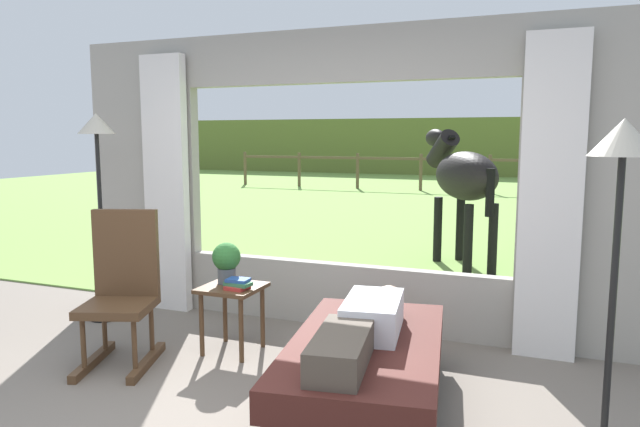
{
  "coord_description": "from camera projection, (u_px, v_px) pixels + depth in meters",
  "views": [
    {
      "loc": [
        1.7,
        -2.45,
        1.66
      ],
      "look_at": [
        0.0,
        1.8,
        1.05
      ],
      "focal_mm": 32.84,
      "sensor_mm": 36.0,
      "label": 1
    }
  ],
  "objects": [
    {
      "name": "back_wall_with_window",
      "position": [
        340.0,
        184.0,
        5.02
      ],
      "size": [
        5.2,
        0.12,
        2.55
      ],
      "color": "#9E998E",
      "rests_on": "ground_plane"
    },
    {
      "name": "potted_plant",
      "position": [
        226.0,
        260.0,
        4.53
      ],
      "size": [
        0.22,
        0.22,
        0.32
      ],
      "color": "#4C5156",
      "rests_on": "side_table"
    },
    {
      "name": "book_stack",
      "position": [
        238.0,
        284.0,
        4.38
      ],
      "size": [
        0.21,
        0.16,
        0.08
      ],
      "color": "#B22D28",
      "rests_on": "side_table"
    },
    {
      "name": "curtain_panel_right",
      "position": [
        551.0,
        199.0,
        4.27
      ],
      "size": [
        0.44,
        0.1,
        2.4
      ],
      "primitive_type": "cube",
      "color": "silver",
      "rests_on": "ground_plane"
    },
    {
      "name": "curtain_panel_left",
      "position": [
        166.0,
        185.0,
        5.51
      ],
      "size": [
        0.44,
        0.1,
        2.4
      ],
      "primitive_type": "cube",
      "color": "silver",
      "rests_on": "ground_plane"
    },
    {
      "name": "distant_hill_ridge",
      "position": [
        510.0,
        147.0,
        24.12
      ],
      "size": [
        36.0,
        2.0,
        2.4
      ],
      "primitive_type": "cube",
      "color": "olive",
      "rests_on": "ground_plane"
    },
    {
      "name": "horse",
      "position": [
        463.0,
        177.0,
        7.27
      ],
      "size": [
        1.33,
        1.68,
        1.73
      ],
      "rotation": [
        0.0,
        0.0,
        0.61
      ],
      "color": "black",
      "rests_on": "outdoor_pasture_lawn"
    },
    {
      "name": "pasture_fence_line",
      "position": [
        490.0,
        168.0,
        16.83
      ],
      "size": [
        16.1,
        0.1,
        1.1
      ],
      "color": "brown",
      "rests_on": "outdoor_pasture_lawn"
    },
    {
      "name": "side_table",
      "position": [
        232.0,
        298.0,
        4.48
      ],
      "size": [
        0.44,
        0.44,
        0.52
      ],
      "color": "#4C331E",
      "rests_on": "ground_plane"
    },
    {
      "name": "rocking_chair",
      "position": [
        122.0,
        289.0,
        4.28
      ],
      "size": [
        0.66,
        0.79,
        1.12
      ],
      "rotation": [
        0.0,
        0.0,
        0.34
      ],
      "color": "#4C331E",
      "rests_on": "ground_plane"
    },
    {
      "name": "floor_lamp_left",
      "position": [
        98.0,
        154.0,
        5.16
      ],
      "size": [
        0.32,
        0.32,
        1.86
      ],
      "color": "black",
      "rests_on": "ground_plane"
    },
    {
      "name": "floor_lamp_right",
      "position": [
        620.0,
        189.0,
        2.8
      ],
      "size": [
        0.32,
        0.32,
        1.74
      ],
      "color": "black",
      "rests_on": "ground_plane"
    },
    {
      "name": "outdoor_pasture_lawn",
      "position": [
        481.0,
        200.0,
        15.22
      ],
      "size": [
        36.0,
        21.68,
        0.02
      ],
      "primitive_type": "cube",
      "color": "#759E47",
      "rests_on": "ground_plane"
    },
    {
      "name": "recliner_sofa",
      "position": [
        365.0,
        371.0,
        3.61
      ],
      "size": [
        1.15,
        1.82,
        0.42
      ],
      "rotation": [
        0.0,
        0.0,
        0.16
      ],
      "color": "black",
      "rests_on": "ground_plane"
    },
    {
      "name": "reclining_person",
      "position": [
        363.0,
        326.0,
        3.52
      ],
      "size": [
        0.43,
        1.44,
        0.22
      ],
      "rotation": [
        0.0,
        0.0,
        0.16
      ],
      "color": "silver",
      "rests_on": "recliner_sofa"
    },
    {
      "name": "pasture_tree",
      "position": [
        614.0,
        135.0,
        7.94
      ],
      "size": [
        1.36,
        1.46,
        3.12
      ],
      "color": "#4C3823",
      "rests_on": "outdoor_pasture_lawn"
    }
  ]
}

